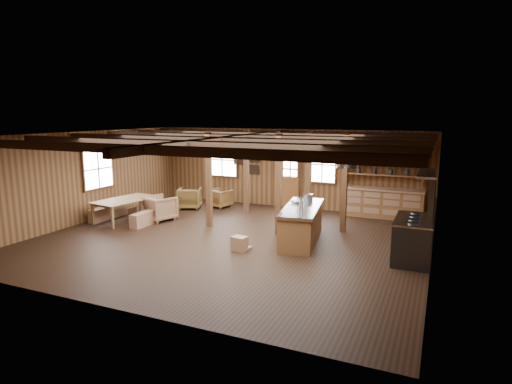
% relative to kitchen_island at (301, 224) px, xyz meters
% --- Properties ---
extents(room, '(10.04, 9.04, 2.84)m').
position_rel_kitchen_island_xyz_m(room, '(-1.80, -0.60, 0.92)').
color(room, black).
rests_on(room, ground).
extents(ceiling_joists, '(9.80, 8.82, 0.18)m').
position_rel_kitchen_island_xyz_m(ceiling_joists, '(-1.80, -0.43, 2.20)').
color(ceiling_joists, black).
rests_on(ceiling_joists, ceiling).
extents(timber_posts, '(3.95, 2.35, 2.80)m').
position_rel_kitchen_island_xyz_m(timber_posts, '(-1.28, 1.48, 0.92)').
color(timber_posts, '#402212').
rests_on(timber_posts, floor).
extents(back_door, '(1.02, 0.08, 2.15)m').
position_rel_kitchen_island_xyz_m(back_door, '(-1.80, 3.85, 0.40)').
color(back_door, brown).
rests_on(back_door, floor).
extents(window_back_left, '(1.32, 0.06, 1.32)m').
position_rel_kitchen_island_xyz_m(window_back_left, '(-4.40, 3.86, 1.12)').
color(window_back_left, white).
rests_on(window_back_left, wall_back).
extents(window_back_right, '(1.02, 0.06, 1.32)m').
position_rel_kitchen_island_xyz_m(window_back_right, '(-0.50, 3.86, 1.12)').
color(window_back_right, white).
rests_on(window_back_right, wall_back).
extents(window_left, '(0.14, 1.24, 1.32)m').
position_rel_kitchen_island_xyz_m(window_left, '(-6.76, -0.10, 1.12)').
color(window_left, white).
rests_on(window_left, wall_back).
extents(notice_boards, '(1.08, 0.03, 0.90)m').
position_rel_kitchen_island_xyz_m(notice_boards, '(-3.30, 3.85, 1.16)').
color(notice_boards, silver).
rests_on(notice_boards, wall_back).
extents(back_counter, '(2.55, 0.60, 2.45)m').
position_rel_kitchen_island_xyz_m(back_counter, '(1.60, 3.60, 0.12)').
color(back_counter, brown).
rests_on(back_counter, floor).
extents(pendant_lamps, '(1.86, 2.36, 0.66)m').
position_rel_kitchen_island_xyz_m(pendant_lamps, '(-4.05, 0.40, 1.77)').
color(pendant_lamps, '#2E2E30').
rests_on(pendant_lamps, ceiling).
extents(pot_rack, '(0.45, 3.00, 0.42)m').
position_rel_kitchen_island_xyz_m(pot_rack, '(1.39, -0.26, 1.80)').
color(pot_rack, '#2E2E30').
rests_on(pot_rack, ceiling).
extents(kitchen_island, '(1.25, 2.61, 1.20)m').
position_rel_kitchen_island_xyz_m(kitchen_island, '(0.00, 0.00, 0.00)').
color(kitchen_island, brown).
rests_on(kitchen_island, floor).
extents(step_stool, '(0.45, 0.36, 0.36)m').
position_rel_kitchen_island_xyz_m(step_stool, '(-1.16, -1.36, -0.30)').
color(step_stool, '#8B5F3F').
rests_on(step_stool, floor).
extents(commercial_range, '(0.86, 1.67, 2.06)m').
position_rel_kitchen_island_xyz_m(commercial_range, '(2.85, -0.35, 0.18)').
color(commercial_range, '#2E2E30').
rests_on(commercial_range, floor).
extents(dining_table, '(1.39, 2.12, 0.69)m').
position_rel_kitchen_island_xyz_m(dining_table, '(-5.70, -0.09, -0.13)').
color(dining_table, olive).
rests_on(dining_table, floor).
extents(bench_wall, '(0.28, 1.51, 0.41)m').
position_rel_kitchen_island_xyz_m(bench_wall, '(-6.45, -0.09, -0.27)').
color(bench_wall, '#8B5F3F').
rests_on(bench_wall, floor).
extents(bench_aisle, '(0.29, 1.53, 0.42)m').
position_rel_kitchen_island_xyz_m(bench_aisle, '(-4.84, -0.09, -0.27)').
color(bench_aisle, '#8B5F3F').
rests_on(bench_aisle, floor).
extents(armchair_a, '(1.04, 1.05, 0.74)m').
position_rel_kitchen_island_xyz_m(armchair_a, '(-4.87, 2.24, -0.11)').
color(armchair_a, brown).
rests_on(armchair_a, floor).
extents(armchair_b, '(0.86, 0.87, 0.66)m').
position_rel_kitchen_island_xyz_m(armchair_b, '(-3.98, 2.88, -0.15)').
color(armchair_b, brown).
rests_on(armchair_b, floor).
extents(armchair_c, '(1.07, 1.08, 0.78)m').
position_rel_kitchen_island_xyz_m(armchair_c, '(-4.80, 0.40, -0.09)').
color(armchair_c, '#8D6240').
rests_on(armchair_c, floor).
extents(counter_pot, '(0.30, 0.30, 0.18)m').
position_rel_kitchen_island_xyz_m(counter_pot, '(-0.11, 0.87, 0.55)').
color(counter_pot, silver).
rests_on(counter_pot, kitchen_island).
extents(bowl, '(0.30, 0.30, 0.06)m').
position_rel_kitchen_island_xyz_m(bowl, '(-0.31, 0.38, 0.49)').
color(bowl, silver).
rests_on(bowl, kitchen_island).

